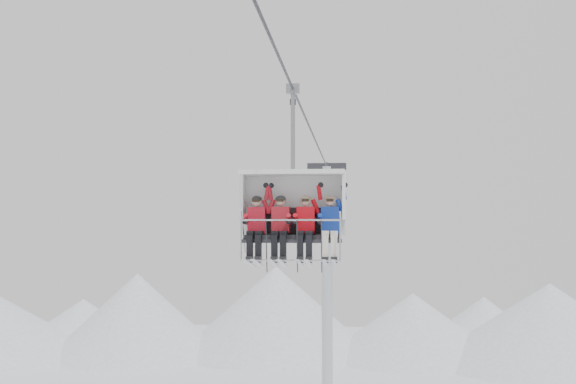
# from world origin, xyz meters

# --- Properties ---
(ridgeline) EXTENTS (72.00, 21.00, 7.00)m
(ridgeline) POSITION_xyz_m (-1.58, 42.05, 2.84)
(ridgeline) COLOR white
(ridgeline) RESTS_ON ground
(lift_tower_right) EXTENTS (2.00, 1.80, 13.48)m
(lift_tower_right) POSITION_xyz_m (0.00, 22.00, 5.78)
(lift_tower_right) COLOR silver
(lift_tower_right) RESTS_ON ground
(haul_cable) EXTENTS (0.06, 50.00, 0.06)m
(haul_cable) POSITION_xyz_m (0.00, 0.00, 13.30)
(haul_cable) COLOR #323237
(haul_cable) RESTS_ON lift_tower_left
(chairlift_carrier) EXTENTS (2.34, 1.17, 3.98)m
(chairlift_carrier) POSITION_xyz_m (0.00, 1.33, 10.67)
(chairlift_carrier) COLOR black
(chairlift_carrier) RESTS_ON haul_cable
(skier_far_left) EXTENTS (0.40, 1.69, 1.59)m
(skier_far_left) POSITION_xyz_m (-0.81, 1.03, 10.20)
(skier_far_left) COLOR #B11322
(skier_far_left) RESTS_ON chairlift_carrier
(skier_center_left) EXTENTS (0.40, 1.69, 1.60)m
(skier_center_left) POSITION_xyz_m (-0.27, 1.03, 10.20)
(skier_center_left) COLOR #AD1823
(skier_center_left) RESTS_ON chairlift_carrier
(skier_center_right) EXTENTS (0.40, 1.69, 1.60)m
(skier_center_right) POSITION_xyz_m (0.30, 1.03, 10.20)
(skier_center_right) COLOR red
(skier_center_right) RESTS_ON chairlift_carrier
(skier_far_right) EXTENTS (0.40, 1.69, 1.60)m
(skier_far_right) POSITION_xyz_m (0.84, 1.03, 10.20)
(skier_far_right) COLOR navy
(skier_far_right) RESTS_ON chairlift_carrier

